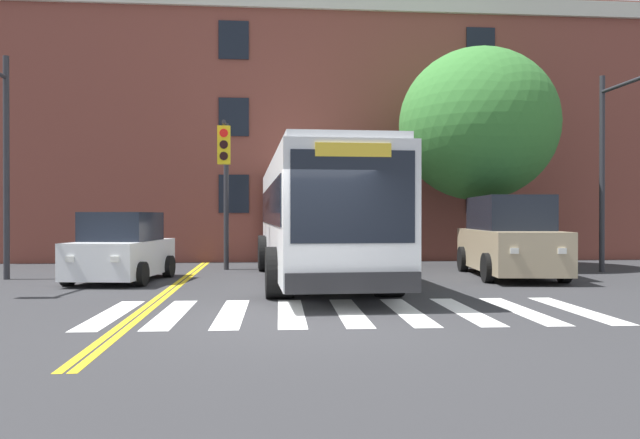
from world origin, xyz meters
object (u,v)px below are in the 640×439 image
city_bus (315,215)px  car_tan_far_lane (509,239)px  car_white_near_lane (122,249)px  traffic_light_near_corner (621,139)px  traffic_light_overhead (225,168)px  street_tree_curbside_large (478,125)px

city_bus → car_tan_far_lane: city_bus is taller
car_white_near_lane → car_tan_far_lane: 10.53m
traffic_light_near_corner → car_tan_far_lane: bearing=-177.3°
traffic_light_overhead → city_bus: bearing=-34.3°
traffic_light_near_corner → street_tree_curbside_large: (-3.20, 2.96, 0.79)m
city_bus → traffic_light_overhead: (-2.48, 1.69, 1.36)m
city_bus → car_tan_far_lane: size_ratio=2.26×
traffic_light_near_corner → traffic_light_overhead: (-11.36, 1.25, -0.83)m
city_bus → street_tree_curbside_large: (5.68, 3.40, 2.98)m
car_white_near_lane → traffic_light_near_corner: traffic_light_near_corner is taller
car_white_near_lane → city_bus: bearing=0.5°
car_tan_far_lane → city_bus: bearing=-177.0°
car_white_near_lane → car_tan_far_lane: size_ratio=0.72×
car_tan_far_lane → street_tree_curbside_large: bearing=86.3°
car_tan_far_lane → traffic_light_overhead: traffic_light_overhead is taller
city_bus → traffic_light_near_corner: size_ratio=2.03×
car_white_near_lane → traffic_light_overhead: bearing=34.2°
traffic_light_overhead → street_tree_curbside_large: bearing=11.8°
street_tree_curbside_large → traffic_light_near_corner: bearing=-42.7°
car_tan_far_lane → traffic_light_overhead: (-7.96, 1.41, 2.02)m
city_bus → traffic_light_overhead: 3.30m
car_tan_far_lane → traffic_light_near_corner: traffic_light_near_corner is taller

